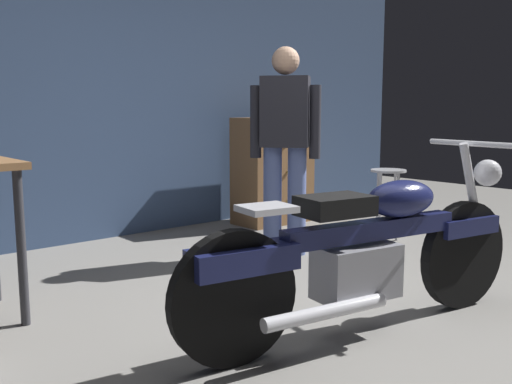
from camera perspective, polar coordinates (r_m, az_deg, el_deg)
ground_plane at (r=3.30m, az=8.36°, el=-12.55°), size 12.00×12.00×0.00m
back_wall at (r=5.37m, az=-14.98°, el=12.05°), size 8.00×0.12×3.10m
motorcycle at (r=3.01m, az=11.22°, el=-5.74°), size 2.17×0.70×1.00m
person_standing at (r=4.53m, az=2.96°, el=5.16°), size 0.41×0.47×1.67m
shop_stool at (r=5.25m, az=13.26°, el=0.70°), size 0.32×0.32×0.64m
wooden_dresser at (r=5.87m, az=1.72°, el=2.19°), size 0.80×0.47×1.10m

